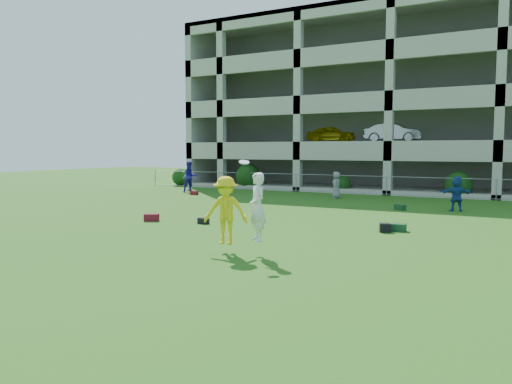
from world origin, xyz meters
The scene contains 15 objects.
ground centered at (0.00, 0.00, 0.00)m, with size 100.00×100.00×0.00m, color #235114.
bystander_a centered at (-11.81, 15.14, 1.01)m, with size 0.98×0.77×2.02m, color navy.
bystander_b centered at (-12.77, 16.34, 0.81)m, with size 0.95×0.39×1.62m, color silver.
bystander_c centered at (-2.10, 15.95, 0.76)m, with size 0.74×0.48×1.52m, color slate.
bystander_d centered at (4.72, 12.80, 0.79)m, with size 1.47×0.47×1.59m, color navy.
bag_red_a centered at (-5.25, 3.73, 0.14)m, with size 0.55×0.30×0.28m, color maroon.
bag_black_b centered at (-3.08, 4.12, 0.11)m, with size 0.40×0.25×0.22m, color black.
bag_green_c centered at (3.73, 5.93, 0.13)m, with size 0.50×0.35×0.26m, color #153A19.
crate_d centered at (3.38, 5.52, 0.15)m, with size 0.35×0.35×0.30m, color black.
bag_red_f centered at (-10.50, 13.77, 0.12)m, with size 0.45×0.28×0.24m, color maroon.
bag_green_g centered at (2.40, 12.00, 0.12)m, with size 0.50×0.30×0.25m, color #12331D.
frisbee_contest centered at (0.73, 0.09, 1.19)m, with size 1.98×1.04×2.28m.
parking_garage centered at (-0.01, 27.70, 6.01)m, with size 30.00×14.00×12.00m.
fence centered at (0.00, 19.00, 0.61)m, with size 36.06×0.06×1.20m.
shrub_row centered at (4.59, 19.70, 1.51)m, with size 34.38×2.52×3.50m.
Camera 1 is at (7.61, -11.15, 2.78)m, focal length 35.00 mm.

